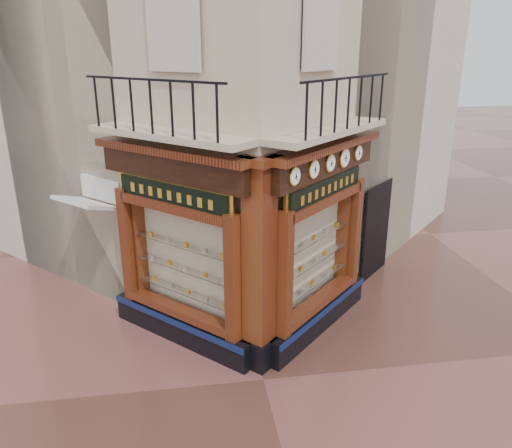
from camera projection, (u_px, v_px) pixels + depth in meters
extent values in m
plane|color=#4D2C24|center=(263.00, 380.00, 8.98)|extent=(80.00, 80.00, 0.00)
cube|color=#C3B198|center=(224.00, 33.00, 12.70)|extent=(11.31, 11.31, 12.00)
cube|color=beige|center=(134.00, 53.00, 14.82)|extent=(11.31, 11.31, 11.00)
cube|color=beige|center=(296.00, 52.00, 15.53)|extent=(11.31, 11.31, 11.00)
cube|color=black|center=(181.00, 328.00, 10.11)|extent=(2.72, 2.72, 0.55)
cube|color=#0D1943|center=(174.00, 323.00, 9.90)|extent=(2.50, 2.50, 0.12)
cube|color=#3C140A|center=(234.00, 279.00, 8.83)|extent=(0.37, 0.37, 2.45)
cube|color=#3C140A|center=(129.00, 244.00, 10.39)|extent=(0.37, 0.37, 2.45)
cube|color=#FFE6C1|center=(189.00, 256.00, 9.87)|extent=(1.80, 1.80, 2.10)
cube|color=black|center=(173.00, 167.00, 9.02)|extent=(2.69, 2.69, 0.50)
cube|color=#3C140A|center=(169.00, 151.00, 8.86)|extent=(2.86, 2.86, 0.14)
cube|color=black|center=(318.00, 317.00, 10.53)|extent=(2.72, 2.72, 0.55)
cube|color=#0D1943|center=(327.00, 311.00, 10.35)|extent=(2.50, 2.50, 0.12)
cube|color=#3C140A|center=(283.00, 276.00, 8.96)|extent=(0.37, 0.37, 2.45)
cube|color=#3C140A|center=(352.00, 232.00, 11.09)|extent=(0.37, 0.37, 2.45)
cube|color=#FFE6C1|center=(307.00, 249.00, 10.22)|extent=(1.80, 1.80, 2.10)
cube|color=black|center=(325.00, 162.00, 9.42)|extent=(2.69, 2.69, 0.50)
cube|color=#3C140A|center=(329.00, 146.00, 9.28)|extent=(2.86, 2.86, 0.14)
cube|color=black|center=(259.00, 351.00, 9.35)|extent=(0.78, 0.78, 0.55)
cube|color=#3C140A|center=(259.00, 257.00, 8.71)|extent=(0.64, 0.64, 3.50)
cube|color=#3C140A|center=(259.00, 160.00, 8.14)|extent=(0.85, 0.85, 0.14)
cube|color=#C3B198|center=(167.00, 135.00, 8.75)|extent=(2.97, 2.97, 0.12)
cube|color=black|center=(149.00, 80.00, 8.18)|extent=(2.36, 2.36, 0.04)
cube|color=#C3B198|center=(330.00, 131.00, 9.17)|extent=(2.97, 2.97, 0.12)
cube|color=black|center=(350.00, 78.00, 8.67)|extent=(2.36, 2.36, 0.04)
cylinder|color=gold|center=(294.00, 176.00, 8.31)|extent=(0.27, 0.27, 0.32)
cylinder|color=white|center=(295.00, 177.00, 8.29)|extent=(0.21, 0.21, 0.28)
cube|color=black|center=(296.00, 177.00, 8.28)|extent=(0.02, 0.02, 0.11)
cube|color=black|center=(296.00, 177.00, 8.28)|extent=(0.07, 0.07, 0.01)
cylinder|color=gold|center=(313.00, 169.00, 8.79)|extent=(0.28, 0.28, 0.34)
cylinder|color=white|center=(315.00, 169.00, 8.77)|extent=(0.22, 0.22, 0.30)
cube|color=black|center=(315.00, 170.00, 8.77)|extent=(0.02, 0.02, 0.11)
cube|color=black|center=(315.00, 170.00, 8.77)|extent=(0.07, 0.07, 0.01)
cylinder|color=gold|center=(330.00, 163.00, 9.25)|extent=(0.28, 0.28, 0.34)
cylinder|color=white|center=(331.00, 163.00, 9.24)|extent=(0.22, 0.22, 0.29)
cube|color=black|center=(332.00, 163.00, 9.23)|extent=(0.02, 0.02, 0.11)
cube|color=black|center=(332.00, 163.00, 9.23)|extent=(0.07, 0.07, 0.01)
cylinder|color=gold|center=(344.00, 158.00, 9.69)|extent=(0.31, 0.31, 0.39)
cylinder|color=white|center=(345.00, 158.00, 9.68)|extent=(0.25, 0.25, 0.34)
cube|color=black|center=(346.00, 158.00, 9.67)|extent=(0.02, 0.02, 0.13)
cube|color=black|center=(346.00, 158.00, 9.67)|extent=(0.08, 0.08, 0.01)
cylinder|color=gold|center=(358.00, 153.00, 10.16)|extent=(0.26, 0.26, 0.32)
cylinder|color=white|center=(359.00, 153.00, 10.14)|extent=(0.21, 0.21, 0.27)
cube|color=black|center=(360.00, 153.00, 10.13)|extent=(0.02, 0.02, 0.11)
cube|color=black|center=(360.00, 153.00, 10.13)|extent=(0.06, 0.06, 0.01)
cube|color=gold|center=(173.00, 194.00, 9.15)|extent=(2.09, 2.09, 0.56)
cube|color=black|center=(171.00, 195.00, 9.12)|extent=(1.95, 1.95, 0.42)
cube|color=gold|center=(325.00, 188.00, 9.57)|extent=(2.06, 2.06, 0.55)
cube|color=black|center=(327.00, 188.00, 9.55)|extent=(1.92, 1.92, 0.41)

